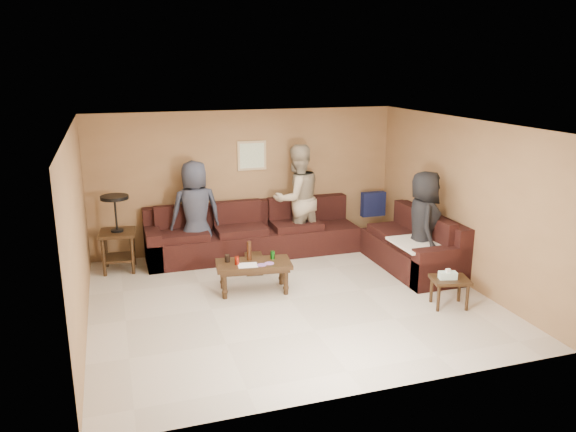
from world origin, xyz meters
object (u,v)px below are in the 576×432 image
object	(u,v)px
coffee_table	(253,267)
person_middle	(297,199)
sectional_sofa	(307,242)
person_right	(423,224)
person_left	(196,212)
end_table_left	(117,232)
side_table_right	(449,282)
waste_bin	(254,264)

from	to	relation	value
coffee_table	person_middle	size ratio (longest dim) A/B	0.60
sectional_sofa	person_right	distance (m)	2.00
person_left	person_right	xyz separation A→B (m)	(3.31, -1.73, -0.03)
end_table_left	person_right	distance (m)	4.88
person_middle	person_right	world-z (taller)	person_middle
sectional_sofa	coffee_table	size ratio (longest dim) A/B	4.03
sectional_sofa	person_right	bearing A→B (deg)	-39.31
coffee_table	person_middle	distance (m)	2.07
side_table_right	waste_bin	size ratio (longest dim) A/B	1.82
coffee_table	side_table_right	distance (m)	2.79
person_left	person_right	world-z (taller)	person_left
coffee_table	end_table_left	xyz separation A→B (m)	(-1.87, 1.52, 0.27)
person_right	person_middle	bearing A→B (deg)	63.05
person_left	person_middle	bearing A→B (deg)	175.42
coffee_table	person_left	bearing A→B (deg)	110.49
sectional_sofa	person_left	world-z (taller)	person_left
person_left	end_table_left	bearing A→B (deg)	-2.57
sectional_sofa	waste_bin	size ratio (longest dim) A/B	14.45
coffee_table	sectional_sofa	bearing A→B (deg)	40.97
sectional_sofa	end_table_left	bearing A→B (deg)	171.67
person_left	person_right	bearing A→B (deg)	147.55
person_middle	person_left	bearing A→B (deg)	-12.62
end_table_left	side_table_right	bearing A→B (deg)	-33.67
side_table_right	person_right	size ratio (longest dim) A/B	0.35
person_middle	sectional_sofa	bearing A→B (deg)	78.72
side_table_right	person_left	xyz separation A→B (m)	(-3.03, 2.92, 0.51)
waste_bin	person_left	world-z (taller)	person_left
side_table_right	waste_bin	distance (m)	3.07
waste_bin	person_left	size ratio (longest dim) A/B	0.18
person_left	sectional_sofa	bearing A→B (deg)	159.57
side_table_right	person_left	bearing A→B (deg)	136.05
waste_bin	sectional_sofa	bearing A→B (deg)	18.42
side_table_right	person_right	distance (m)	1.32
sectional_sofa	side_table_right	bearing A→B (deg)	-63.30
side_table_right	waste_bin	world-z (taller)	side_table_right
side_table_right	end_table_left	bearing A→B (deg)	146.33
end_table_left	person_middle	distance (m)	3.09
sectional_sofa	end_table_left	distance (m)	3.14
person_right	side_table_right	bearing A→B (deg)	-170.88
coffee_table	waste_bin	world-z (taller)	coffee_table
waste_bin	person_left	distance (m)	1.35
side_table_right	waste_bin	xyz separation A→B (m)	(-2.25, 2.07, -0.20)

